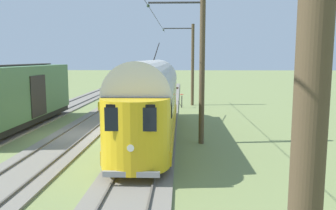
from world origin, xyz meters
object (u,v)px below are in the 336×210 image
(catenary_pole_foreground, at_px, (192,63))
(catenary_pole_mid_far, at_px, (301,115))
(vintage_streetcar, at_px, (151,98))
(switch_stand, at_px, (182,100))
(track_end_bumper, at_px, (109,106))
(catenary_pole_mid_near, at_px, (201,67))
(coach_adjacent, at_px, (15,94))

(catenary_pole_foreground, relative_size, catenary_pole_mid_far, 1.00)
(vintage_streetcar, relative_size, switch_stand, 12.70)
(switch_stand, height_order, track_end_bumper, switch_stand)
(vintage_streetcar, height_order, track_end_bumper, vintage_streetcar)
(catenary_pole_mid_near, bearing_deg, catenary_pole_foreground, -90.00)
(catenary_pole_foreground, distance_m, track_end_bumper, 8.81)
(catenary_pole_mid_near, height_order, catenary_pole_mid_far, same)
(coach_adjacent, height_order, track_end_bumper, coach_adjacent)
(catenary_pole_mid_near, bearing_deg, coach_adjacent, -17.06)
(vintage_streetcar, bearing_deg, catenary_pole_mid_near, 154.22)
(track_end_bumper, bearing_deg, coach_adjacent, 59.02)
(catenary_pole_mid_far, height_order, track_end_bumper, catenary_pole_mid_far)
(catenary_pole_foreground, bearing_deg, catenary_pole_mid_near, 90.00)
(catenary_pole_mid_near, height_order, track_end_bumper, catenary_pole_mid_near)
(coach_adjacent, relative_size, catenary_pole_foreground, 1.54)
(catenary_pole_foreground, distance_m, switch_stand, 3.83)
(catenary_pole_mid_far, relative_size, track_end_bumper, 4.20)
(vintage_streetcar, distance_m, catenary_pole_mid_near, 3.39)
(catenary_pole_mid_far, xyz_separation_m, track_end_bumper, (7.03, -25.54, -3.55))
(catenary_pole_foreground, bearing_deg, switch_stand, 62.69)
(coach_adjacent, relative_size, switch_stand, 9.41)
(switch_stand, distance_m, track_end_bumper, 6.47)
(switch_stand, xyz_separation_m, track_end_bumper, (6.09, 2.15, -0.30))
(vintage_streetcar, relative_size, catenary_pole_mid_near, 2.07)
(switch_stand, bearing_deg, coach_adjacent, 42.06)
(catenary_pole_foreground, xyz_separation_m, track_end_bumper, (7.03, 3.97, -3.55))
(catenary_pole_foreground, bearing_deg, vintage_streetcar, 78.90)
(catenary_pole_mid_far, bearing_deg, vintage_streetcar, -80.63)
(catenary_pole_foreground, relative_size, track_end_bumper, 4.20)
(vintage_streetcar, xyz_separation_m, catenary_pole_mid_near, (-2.64, 1.28, 1.70))
(coach_adjacent, relative_size, catenary_pole_mid_far, 1.54)
(catenary_pole_mid_near, xyz_separation_m, switch_stand, (0.94, -12.94, -3.25))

